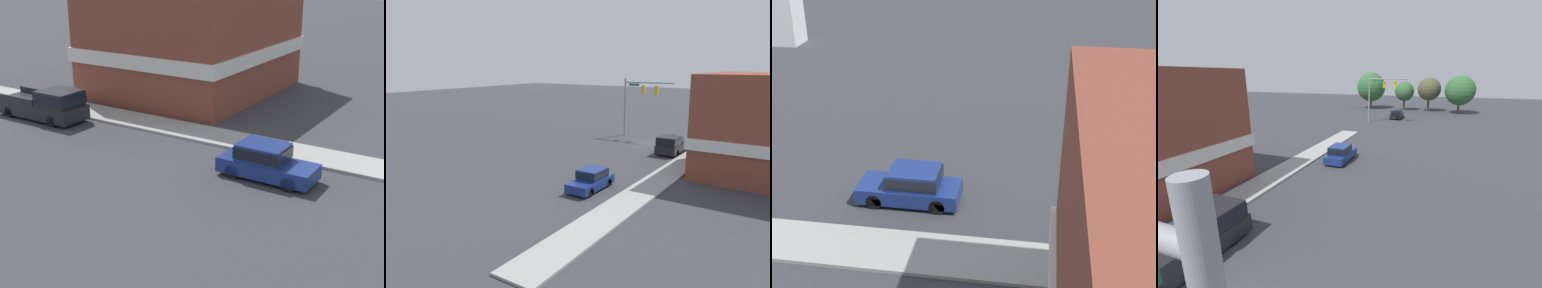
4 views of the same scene
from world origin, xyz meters
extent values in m
cube|color=#9E9E99|center=(-5.70, 0.00, 0.07)|extent=(2.40, 60.00, 0.14)
cylinder|color=black|center=(-2.96, 19.02, 0.33)|extent=(0.22, 0.66, 0.66)
cylinder|color=black|center=(-1.41, 19.02, 0.33)|extent=(0.22, 0.66, 0.66)
cylinder|color=black|center=(-2.96, 16.38, 0.33)|extent=(0.22, 0.66, 0.66)
cylinder|color=black|center=(-1.41, 16.38, 0.33)|extent=(0.22, 0.66, 0.66)
cube|color=navy|center=(-2.19, 17.70, 0.51)|extent=(1.77, 4.26, 0.65)
cube|color=navy|center=(-2.19, 17.44, 1.19)|extent=(1.63, 2.04, 0.72)
cube|color=black|center=(-2.19, 17.44, 1.19)|extent=(1.65, 2.13, 0.51)
cylinder|color=black|center=(-4.19, 4.26, 0.33)|extent=(0.22, 0.66, 0.66)
cylinder|color=black|center=(-2.32, 4.26, 0.33)|extent=(0.22, 0.66, 0.66)
cylinder|color=black|center=(-4.19, 0.68, 0.33)|extent=(0.22, 0.66, 0.66)
cylinder|color=black|center=(-2.32, 0.68, 0.33)|extent=(0.22, 0.66, 0.66)
cube|color=black|center=(-3.25, 2.47, 0.61)|extent=(2.09, 5.77, 0.85)
cube|color=black|center=(-3.25, 4.06, 1.47)|extent=(1.99, 2.19, 0.87)
cube|color=black|center=(-3.25, 4.06, 1.47)|extent=(2.01, 2.28, 0.61)
cube|color=black|center=(-4.24, 1.23, 1.21)|extent=(0.12, 3.28, 0.35)
cube|color=black|center=(-2.27, 1.23, 1.21)|extent=(0.12, 3.28, 0.35)
cube|color=brown|center=(-13.85, 6.44, 4.21)|extent=(12.91, 10.76, 8.41)
cube|color=silver|center=(-13.85, 6.44, 3.05)|extent=(13.21, 11.06, 0.90)
camera|label=1|loc=(17.73, 26.52, 9.33)|focal=50.00mm
camera|label=2|loc=(-15.94, 40.37, 9.20)|focal=35.00mm
camera|label=3|loc=(-20.91, 12.46, 12.09)|focal=50.00mm
camera|label=4|loc=(6.67, -4.00, 7.95)|focal=24.00mm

